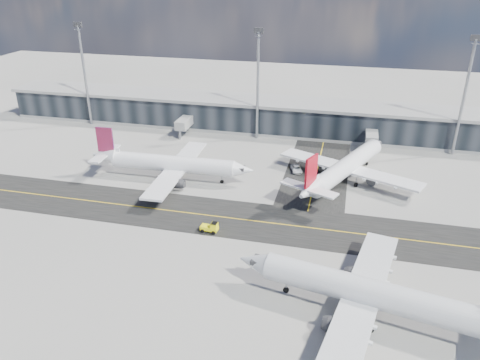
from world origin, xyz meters
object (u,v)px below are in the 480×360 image
at_px(airliner_af, 171,164).
at_px(baggage_tug, 211,227).
at_px(airliner_redtail, 346,167).
at_px(airliner_near, 374,294).
at_px(service_van, 296,169).

xyz_separation_m(airliner_af, baggage_tug, (15.06, -19.50, -2.62)).
bearing_deg(baggage_tug, airliner_redtail, 144.17).
distance_m(airliner_near, baggage_tug, 32.03).
xyz_separation_m(baggage_tug, service_van, (11.43, 30.06, -0.32)).
bearing_deg(baggage_tug, service_van, 163.65).
bearing_deg(airliner_af, airliner_near, 48.84).
bearing_deg(airliner_redtail, airliner_af, -145.78).
bearing_deg(service_van, airliner_af, -174.75).
distance_m(airliner_af, airliner_redtail, 38.11).
relative_size(airliner_af, service_van, 7.78).
distance_m(airliner_redtail, service_van, 11.97).
relative_size(airliner_af, airliner_redtail, 1.01).
xyz_separation_m(airliner_af, service_van, (26.49, 10.56, -2.95)).
distance_m(airliner_redtail, baggage_tug, 34.77).
bearing_deg(service_van, airliner_redtail, -34.72).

